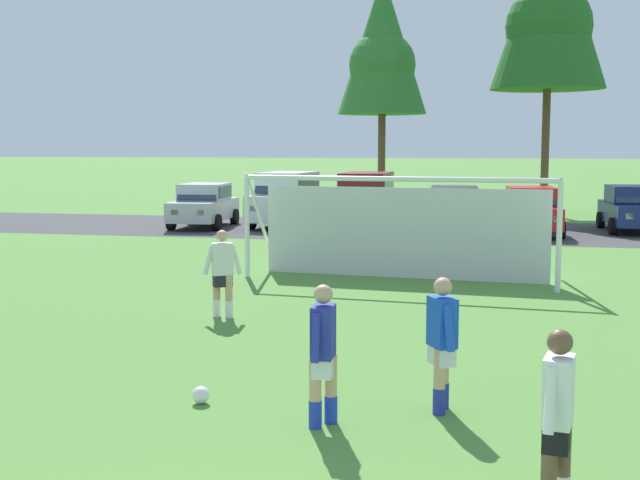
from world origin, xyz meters
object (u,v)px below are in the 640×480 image
Objects in this scene: player_midfield_center at (442,345)px; parked_car_slot_left at (287,199)px; soccer_goal at (401,226)px; player_winger_left at (557,422)px; parked_car_slot_center at (454,210)px; soccer_ball at (201,395)px; player_striker_near at (323,355)px; parked_car_slot_center_left at (366,199)px; parked_car_slot_right at (632,208)px; parked_car_slot_center_right at (531,211)px; player_defender_far at (222,274)px; parked_car_slot_far_left at (204,205)px.

player_midfield_center is 23.29m from parked_car_slot_left.
soccer_goal is 12.84m from player_winger_left.
parked_car_slot_center is (6.64, -1.36, -0.24)m from parked_car_slot_left.
player_striker_near is (1.66, -0.47, 0.71)m from soccer_ball.
player_striker_near is 0.35× the size of parked_car_slot_center_left.
parked_car_slot_right is (8.48, 23.08, 0.77)m from soccer_ball.
soccer_ball is 22.61m from parked_car_slot_center_left.
soccer_goal reaches higher than parked_car_slot_center.
player_midfield_center is 0.38× the size of parked_car_slot_center_right.
soccer_goal is 10.06m from player_midfield_center.
player_midfield_center is 0.38× the size of parked_car_slot_right.
parked_car_slot_right is at bearing 76.33° from player_midfield_center.
player_winger_left is 0.35× the size of parked_car_slot_center_left.
parked_car_slot_center_right is (6.19, 16.17, 0.05)m from player_defender_far.
parked_car_slot_center_right is at bearing -6.71° from parked_car_slot_left.
parked_car_slot_center is at bearing -2.24° from parked_car_slot_far_left.
player_defender_far is 16.28m from parked_car_slot_center.
parked_car_slot_far_left and parked_car_slot_right have the same top height.
parked_car_slot_center_left is 9.98m from parked_car_slot_right.
soccer_goal is 12.61m from parked_car_slot_center_left.
parked_car_slot_left reaches higher than parked_car_slot_right.
parked_car_slot_center is 2.75m from parked_car_slot_center_right.
parked_car_slot_center_left is 1.08× the size of parked_car_slot_right.
player_defender_far is 20.55m from parked_car_slot_right.
parked_car_slot_center_right and parked_car_slot_right have the same top height.
soccer_goal reaches higher than parked_car_slot_right.
soccer_ball is 0.05× the size of parked_car_slot_far_left.
soccer_ball is at bearing -86.23° from parked_car_slot_center_left.
player_midfield_center reaches higher than soccer_ball.
player_midfield_center is at bearing -94.93° from parked_car_slot_center_right.
player_defender_far is 9.22m from player_winger_left.
player_defender_far is 0.35× the size of parked_car_slot_left.
player_defender_far is at bearing -118.84° from parked_car_slot_right.
soccer_ball is 0.05× the size of parked_car_slot_right.
player_winger_left is 25.45m from parked_car_slot_center_left.
parked_car_slot_left is at bearing 173.29° from parked_car_slot_center_right.
parked_car_slot_right is (6.46, 2.09, 0.00)m from parked_car_slot_center.
player_defender_far and player_winger_left have the same top height.
parked_car_slot_center is 6.79m from parked_car_slot_right.
parked_car_slot_far_left reaches higher than player_striker_near.
soccer_ball is at bearing -110.16° from parked_car_slot_right.
parked_car_slot_center_right is at bearing 85.07° from player_midfield_center.
parked_car_slot_center_right is (3.44, 11.01, -0.42)m from soccer_goal.
parked_car_slot_right is (6.82, 23.55, 0.05)m from player_striker_near.
parked_car_slot_center_left is at bearing 168.31° from parked_car_slot_center_right.
soccer_ball is 0.13× the size of player_striker_near.
soccer_goal is at bearing -50.86° from parked_car_slot_far_left.
player_striker_near is at bearing -60.86° from player_defender_far.
soccer_goal reaches higher than parked_car_slot_far_left.
soccer_goal reaches higher than player_striker_near.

